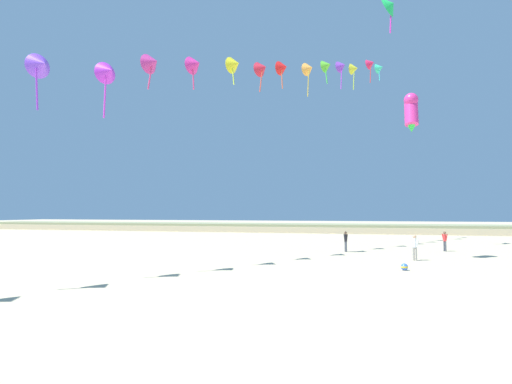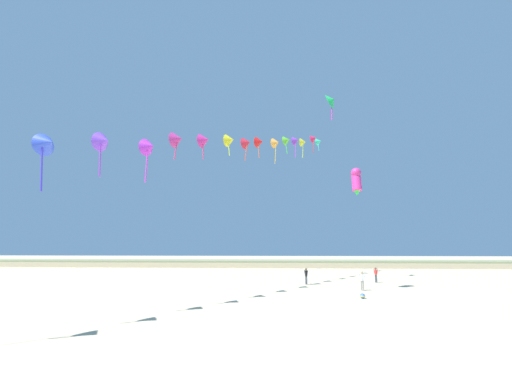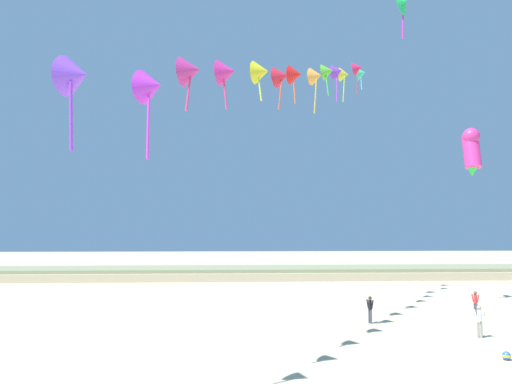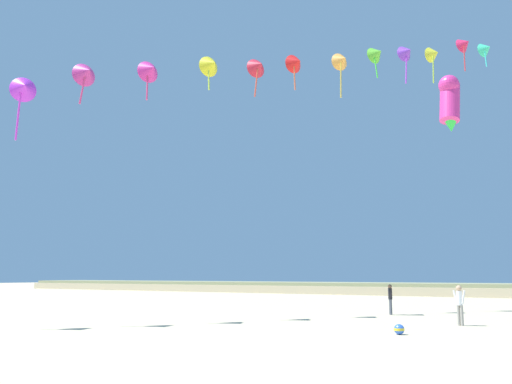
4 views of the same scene
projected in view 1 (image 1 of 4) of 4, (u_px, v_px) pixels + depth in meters
The scene contains 9 objects.
ground_plane at pixel (223, 286), 16.54m from camera, with size 240.00×240.00×0.00m, color beige.
dune_ridge at pixel (323, 228), 60.50m from camera, with size 120.00×9.39×1.22m.
person_near_left at pixel (445, 240), 30.95m from camera, with size 0.38×0.48×1.55m.
person_near_right at pixel (415, 246), 25.12m from camera, with size 0.56×0.27×1.62m.
person_mid_center at pixel (346, 240), 30.56m from camera, with size 0.37×0.50×1.56m.
kite_banner_string at pixel (261, 66), 28.65m from camera, with size 19.44×38.91×19.70m.
large_kite_low_lead at pixel (411, 111), 25.87m from camera, with size 0.91×1.26×2.56m.
large_kite_mid_trail at pixel (390, 5), 35.15m from camera, with size 2.04×2.32×3.50m.
beach_ball at pixel (404, 267), 20.89m from camera, with size 0.36×0.36×0.36m.
Camera 1 is at (5.57, -15.82, 3.07)m, focal length 28.00 mm.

